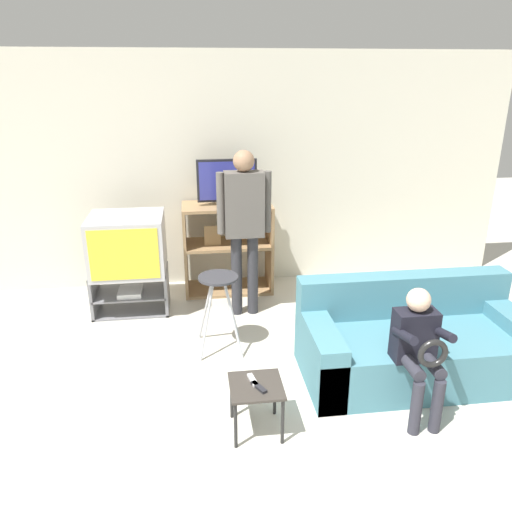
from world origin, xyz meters
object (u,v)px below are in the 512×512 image
object	(u,v)px
remote_control_black	(259,387)
couch	(413,344)
folding_stool	(219,291)
media_shelf	(228,247)
person_standing_adult	(244,218)
snack_table	(256,392)
tv_stand	(131,291)
television_flat	(227,183)
remote_control_white	(253,380)
person_seated_child	(419,345)
television_main	(128,244)

from	to	relation	value
remote_control_black	couch	xyz separation A→B (m)	(1.36, 0.59, -0.11)
folding_stool	remote_control_black	world-z (taller)	folding_stool
media_shelf	person_standing_adult	distance (m)	0.81
snack_table	tv_stand	bearing A→B (deg)	117.30
television_flat	remote_control_white	bearing A→B (deg)	-90.56
snack_table	person_seated_child	bearing A→B (deg)	2.27
folding_stool	remote_control_black	size ratio (longest dim) A/B	4.90
tv_stand	remote_control_white	world-z (taller)	tv_stand
person_standing_adult	snack_table	bearing A→B (deg)	-93.87
tv_stand	person_seated_child	xyz separation A→B (m)	(2.21, -1.99, 0.34)
tv_stand	couch	world-z (taller)	couch
television_flat	person_seated_child	bearing A→B (deg)	-64.18
media_shelf	couch	world-z (taller)	media_shelf
snack_table	remote_control_black	bearing A→B (deg)	-73.17
television_main	couch	size ratio (longest dim) A/B	0.40
person_seated_child	television_flat	bearing A→B (deg)	115.82
remote_control_white	snack_table	bearing A→B (deg)	-78.64
television_main	person_standing_adult	world-z (taller)	person_standing_adult
television_flat	snack_table	world-z (taller)	television_flat
couch	media_shelf	bearing A→B (deg)	125.92
tv_stand	snack_table	world-z (taller)	tv_stand
remote_control_black	person_seated_child	size ratio (longest dim) A/B	0.15
folding_stool	remote_control_black	xyz separation A→B (m)	(0.19, -1.20, -0.18)
television_flat	person_standing_adult	distance (m)	0.65
media_shelf	person_seated_child	xyz separation A→B (m)	(1.16, -2.40, 0.05)
snack_table	couch	xyz separation A→B (m)	(1.38, 0.54, -0.05)
snack_table	remote_control_black	world-z (taller)	remote_control_black
snack_table	couch	distance (m)	1.48
television_flat	remote_control_black	bearing A→B (deg)	-89.82
remote_control_black	television_main	bearing A→B (deg)	88.89
snack_table	person_standing_adult	distance (m)	1.96
couch	person_standing_adult	world-z (taller)	person_standing_adult
folding_stool	remote_control_black	distance (m)	1.23
television_flat	snack_table	distance (m)	2.60
remote_control_black	person_standing_adult	distance (m)	1.98
television_main	snack_table	bearing A→B (deg)	-62.88
media_shelf	remote_control_black	xyz separation A→B (m)	(0.01, -2.49, -0.13)
television_flat	person_seated_child	distance (m)	2.73
media_shelf	person_standing_adult	bearing A→B (deg)	-78.70
couch	remote_control_black	bearing A→B (deg)	-156.75
television_main	couch	distance (m)	2.87
snack_table	person_standing_adult	size ratio (longest dim) A/B	0.22
tv_stand	couch	bearing A→B (deg)	-31.55
folding_stool	person_seated_child	size ratio (longest dim) A/B	0.74
folding_stool	snack_table	bearing A→B (deg)	-81.11
person_standing_adult	person_seated_child	size ratio (longest dim) A/B	1.76
television_main	remote_control_white	size ratio (longest dim) A/B	5.07
snack_table	remote_control_white	bearing A→B (deg)	112.74
television_main	person_standing_adult	size ratio (longest dim) A/B	0.43
tv_stand	television_main	bearing A→B (deg)	-30.91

